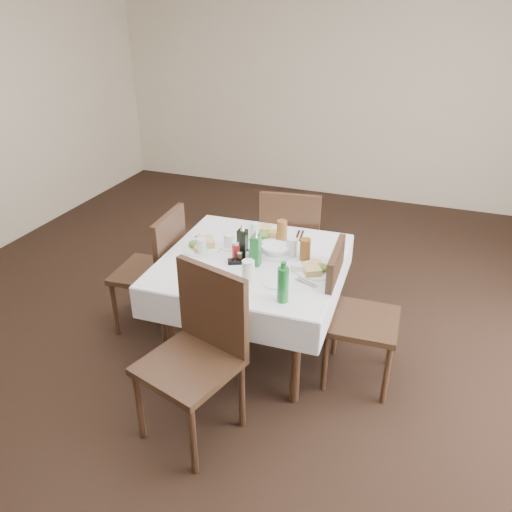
{
  "coord_description": "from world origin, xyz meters",
  "views": [
    {
      "loc": [
        1.13,
        -2.75,
        2.36
      ],
      "look_at": [
        0.1,
        0.03,
        0.8
      ],
      "focal_mm": 35.0,
      "sensor_mm": 36.0,
      "label": 1
    }
  ],
  "objects_px": {
    "water_s": "(248,271)",
    "water_w": "(202,247)",
    "chair_south": "(200,344)",
    "chair_west": "(158,264)",
    "ketchup_bottle": "(236,251)",
    "green_bottle": "(283,284)",
    "chair_north": "(291,239)",
    "oil_cruet_green": "(256,250)",
    "oil_cruet_dark": "(243,242)",
    "coffee_mug": "(230,241)",
    "water_e": "(292,247)",
    "water_n": "(255,231)",
    "bread_basket": "(276,251)",
    "dining_table": "(252,270)",
    "chair_east": "(349,308)"
  },
  "relations": [
    {
      "from": "bread_basket",
      "to": "green_bottle",
      "type": "distance_m",
      "value": 0.58
    },
    {
      "from": "water_s",
      "to": "water_w",
      "type": "xyz_separation_m",
      "value": [
        -0.43,
        0.22,
        -0.01
      ]
    },
    {
      "from": "chair_north",
      "to": "ketchup_bottle",
      "type": "height_order",
      "value": "chair_north"
    },
    {
      "from": "oil_cruet_green",
      "to": "coffee_mug",
      "type": "height_order",
      "value": "oil_cruet_green"
    },
    {
      "from": "chair_east",
      "to": "oil_cruet_dark",
      "type": "height_order",
      "value": "oil_cruet_dark"
    },
    {
      "from": "chair_south",
      "to": "water_e",
      "type": "relative_size",
      "value": 8.05
    },
    {
      "from": "oil_cruet_dark",
      "to": "coffee_mug",
      "type": "relative_size",
      "value": 1.82
    },
    {
      "from": "water_e",
      "to": "bread_basket",
      "type": "height_order",
      "value": "water_e"
    },
    {
      "from": "chair_east",
      "to": "oil_cruet_dark",
      "type": "xyz_separation_m",
      "value": [
        -0.76,
        0.05,
        0.32
      ]
    },
    {
      "from": "chair_north",
      "to": "oil_cruet_green",
      "type": "height_order",
      "value": "oil_cruet_green"
    },
    {
      "from": "oil_cruet_green",
      "to": "coffee_mug",
      "type": "relative_size",
      "value": 1.86
    },
    {
      "from": "oil_cruet_dark",
      "to": "green_bottle",
      "type": "distance_m",
      "value": 0.61
    },
    {
      "from": "ketchup_bottle",
      "to": "green_bottle",
      "type": "xyz_separation_m",
      "value": [
        0.46,
        -0.4,
        0.06
      ]
    },
    {
      "from": "chair_north",
      "to": "chair_east",
      "type": "distance_m",
      "value": 1.03
    },
    {
      "from": "ketchup_bottle",
      "to": "water_w",
      "type": "bearing_deg",
      "value": -171.65
    },
    {
      "from": "chair_east",
      "to": "oil_cruet_green",
      "type": "height_order",
      "value": "oil_cruet_green"
    },
    {
      "from": "chair_west",
      "to": "water_e",
      "type": "height_order",
      "value": "chair_west"
    },
    {
      "from": "water_e",
      "to": "oil_cruet_green",
      "type": "bearing_deg",
      "value": -132.0
    },
    {
      "from": "chair_west",
      "to": "oil_cruet_green",
      "type": "distance_m",
      "value": 0.88
    },
    {
      "from": "oil_cruet_green",
      "to": "oil_cruet_dark",
      "type": "bearing_deg",
      "value": 148.17
    },
    {
      "from": "water_n",
      "to": "oil_cruet_dark",
      "type": "bearing_deg",
      "value": -86.33
    },
    {
      "from": "dining_table",
      "to": "green_bottle",
      "type": "bearing_deg",
      "value": -51.02
    },
    {
      "from": "oil_cruet_green",
      "to": "ketchup_bottle",
      "type": "height_order",
      "value": "oil_cruet_green"
    },
    {
      "from": "chair_south",
      "to": "oil_cruet_dark",
      "type": "bearing_deg",
      "value": 93.21
    },
    {
      "from": "chair_north",
      "to": "chair_west",
      "type": "bearing_deg",
      "value": -137.68
    },
    {
      "from": "water_e",
      "to": "oil_cruet_dark",
      "type": "relative_size",
      "value": 0.5
    },
    {
      "from": "chair_south",
      "to": "water_n",
      "type": "xyz_separation_m",
      "value": [
        -0.06,
        1.07,
        0.23
      ]
    },
    {
      "from": "chair_west",
      "to": "oil_cruet_green",
      "type": "relative_size",
      "value": 3.76
    },
    {
      "from": "chair_north",
      "to": "water_n",
      "type": "xyz_separation_m",
      "value": [
        -0.14,
        -0.47,
        0.25
      ]
    },
    {
      "from": "water_s",
      "to": "oil_cruet_green",
      "type": "bearing_deg",
      "value": 98.51
    },
    {
      "from": "chair_north",
      "to": "water_w",
      "type": "xyz_separation_m",
      "value": [
        -0.39,
        -0.83,
        0.25
      ]
    },
    {
      "from": "oil_cruet_dark",
      "to": "green_bottle",
      "type": "bearing_deg",
      "value": -45.78
    },
    {
      "from": "water_n",
      "to": "ketchup_bottle",
      "type": "relative_size",
      "value": 1.04
    },
    {
      "from": "green_bottle",
      "to": "water_w",
      "type": "bearing_deg",
      "value": 152.36
    },
    {
      "from": "chair_east",
      "to": "bread_basket",
      "type": "bearing_deg",
      "value": 165.1
    },
    {
      "from": "bread_basket",
      "to": "coffee_mug",
      "type": "relative_size",
      "value": 1.49
    },
    {
      "from": "chair_south",
      "to": "chair_west",
      "type": "height_order",
      "value": "chair_south"
    },
    {
      "from": "chair_west",
      "to": "water_s",
      "type": "xyz_separation_m",
      "value": [
        0.85,
        -0.32,
        0.27
      ]
    },
    {
      "from": "chair_south",
      "to": "green_bottle",
      "type": "relative_size",
      "value": 4.02
    },
    {
      "from": "water_n",
      "to": "ketchup_bottle",
      "type": "xyz_separation_m",
      "value": [
        -0.01,
        -0.33,
        -0.01
      ]
    },
    {
      "from": "water_w",
      "to": "green_bottle",
      "type": "xyz_separation_m",
      "value": [
        0.7,
        -0.36,
        0.05
      ]
    },
    {
      "from": "chair_north",
      "to": "chair_south",
      "type": "relative_size",
      "value": 0.97
    },
    {
      "from": "water_s",
      "to": "oil_cruet_green",
      "type": "distance_m",
      "value": 0.23
    },
    {
      "from": "water_e",
      "to": "coffee_mug",
      "type": "xyz_separation_m",
      "value": [
        -0.45,
        -0.03,
        -0.02
      ]
    },
    {
      "from": "water_s",
      "to": "oil_cruet_green",
      "type": "xyz_separation_m",
      "value": [
        -0.03,
        0.22,
        0.04
      ]
    },
    {
      "from": "water_s",
      "to": "ketchup_bottle",
      "type": "xyz_separation_m",
      "value": [
        -0.19,
        0.26,
        -0.02
      ]
    },
    {
      "from": "chair_north",
      "to": "chair_east",
      "type": "xyz_separation_m",
      "value": [
        0.64,
        -0.81,
        -0.03
      ]
    },
    {
      "from": "chair_north",
      "to": "coffee_mug",
      "type": "relative_size",
      "value": 7.18
    },
    {
      "from": "chair_north",
      "to": "bread_basket",
      "type": "distance_m",
      "value": 0.7
    },
    {
      "from": "green_bottle",
      "to": "water_e",
      "type": "bearing_deg",
      "value": 101.38
    }
  ]
}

